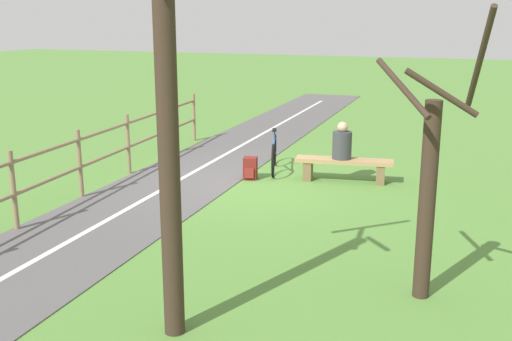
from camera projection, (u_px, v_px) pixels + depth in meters
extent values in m
plane|color=#548438|center=(246.00, 183.00, 11.76)|extent=(80.00, 80.00, 0.00)
cube|color=#565454|center=(66.00, 244.00, 8.54)|extent=(4.13, 36.07, 0.02)
cube|color=silver|center=(65.00, 243.00, 8.54)|extent=(1.75, 31.96, 0.00)
cube|color=#A88456|center=(344.00, 161.00, 11.76)|extent=(1.90, 0.68, 0.08)
cube|color=brown|center=(381.00, 174.00, 11.67)|extent=(0.21, 0.36, 0.37)
cube|color=brown|center=(308.00, 170.00, 11.96)|extent=(0.21, 0.36, 0.37)
cylinder|color=#38383D|center=(342.00, 145.00, 11.70)|extent=(0.43, 0.43, 0.53)
sphere|color=tan|center=(343.00, 127.00, 11.61)|extent=(0.20, 0.20, 0.20)
torus|color=black|center=(273.00, 161.00, 12.08)|extent=(0.25, 0.65, 0.67)
torus|color=black|center=(275.00, 149.00, 13.12)|extent=(0.25, 0.65, 0.67)
cylinder|color=#1E51A3|center=(274.00, 141.00, 12.53)|extent=(0.32, 0.88, 0.04)
cylinder|color=#1E51A3|center=(274.00, 150.00, 12.41)|extent=(0.24, 0.64, 0.32)
cylinder|color=#1E51A3|center=(274.00, 135.00, 12.67)|extent=(0.03, 0.03, 0.20)
cube|color=black|center=(274.00, 130.00, 12.64)|extent=(0.14, 0.21, 0.05)
cube|color=maroon|center=(250.00, 168.00, 11.97)|extent=(0.31, 0.30, 0.44)
cube|color=maroon|center=(249.00, 173.00, 11.86)|extent=(0.19, 0.08, 0.20)
cylinder|color=#847051|center=(194.00, 117.00, 15.66)|extent=(0.08, 0.08, 1.22)
cylinder|color=#847051|center=(165.00, 129.00, 13.99)|extent=(0.08, 0.08, 1.22)
cylinder|color=#847051|center=(128.00, 144.00, 12.33)|extent=(0.08, 0.08, 1.22)
cylinder|color=#847051|center=(80.00, 164.00, 10.66)|extent=(0.08, 0.08, 1.22)
cylinder|color=#847051|center=(14.00, 191.00, 9.00)|extent=(0.08, 0.08, 1.22)
cylinder|color=#38281E|center=(427.00, 202.00, 6.70)|extent=(0.19, 0.19, 2.24)
cylinder|color=#38281E|center=(480.00, 59.00, 6.26)|extent=(0.27, 0.90, 1.09)
cylinder|color=#38281E|center=(403.00, 88.00, 6.22)|extent=(0.69, 0.65, 0.55)
cylinder|color=#38281E|center=(442.00, 93.00, 6.05)|extent=(0.74, 0.27, 0.49)
cylinder|color=#38281E|center=(169.00, 163.00, 5.74)|extent=(0.21, 0.21, 3.51)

